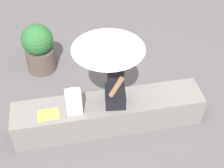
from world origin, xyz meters
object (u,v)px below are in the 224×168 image
at_px(person_seated, 115,82).
at_px(handbag_black, 74,102).
at_px(planter_near, 39,48).
at_px(parasol, 108,41).
at_px(magazine, 48,114).

xyz_separation_m(person_seated, handbag_black, (0.58, 0.06, -0.20)).
height_order(person_seated, planter_near, person_seated).
height_order(person_seated, parasol, parasol).
relative_size(magazine, planter_near, 0.31).
bearing_deg(person_seated, planter_near, -55.81).
distance_m(parasol, magazine, 1.33).
distance_m(handbag_black, planter_near, 1.70).
relative_size(person_seated, planter_near, 0.99).
distance_m(handbag_black, magazine, 0.41).
bearing_deg(magazine, planter_near, -89.70).
bearing_deg(handbag_black, magazine, 0.75).
distance_m(person_seated, planter_near, 1.93).
xyz_separation_m(person_seated, planter_near, (1.06, -1.56, -0.41)).
bearing_deg(magazine, handbag_black, 177.08).
bearing_deg(person_seated, parasol, -36.25).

